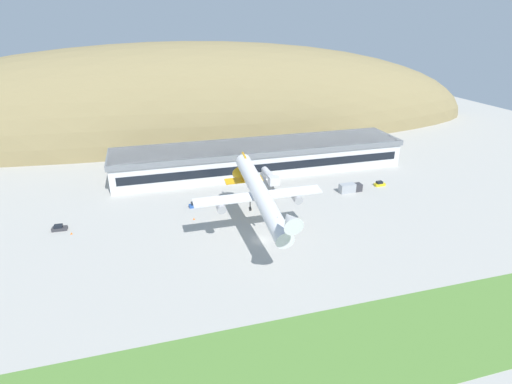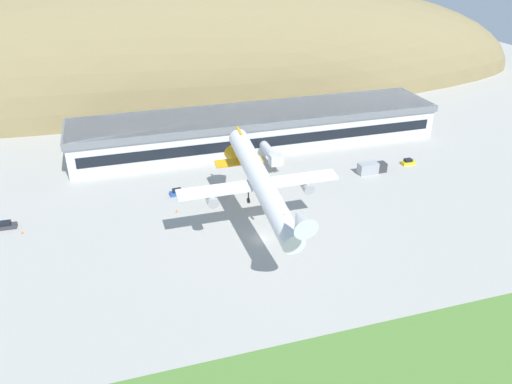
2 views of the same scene
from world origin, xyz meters
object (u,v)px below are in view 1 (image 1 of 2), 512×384
Objects in this scene: service_car_1 at (59,228)px; service_car_2 at (195,205)px; service_car_0 at (380,184)px; terminal_building at (260,156)px; cargo_airplane at (260,194)px; jetway_0 at (270,177)px; fuel_truck at (350,188)px; traffic_cone_1 at (71,233)px; traffic_cone_0 at (194,219)px.

service_car_2 is at bearing 7.04° from service_car_1.
terminal_building is at bearing 144.19° from service_car_0.
cargo_airplane is (-14.79, -50.64, 7.34)m from terminal_building.
jetway_0 is 27.42m from fuel_truck.
jetway_0 is at bearing 68.06° from cargo_airplane.
service_car_2 is (-28.51, -25.72, -5.27)m from terminal_building.
service_car_2 is (-13.72, 24.92, -12.61)m from cargo_airplane.
fuel_truck is (24.91, -11.18, -2.55)m from jetway_0.
cargo_airplane is 11.50× the size of service_car_2.
jetway_0 is 0.26× the size of cargo_airplane.
service_car_1 is (-52.17, 20.17, -12.62)m from cargo_airplane.
service_car_1 is 6.99× the size of traffic_cone_1.
fuel_truck is at bearing 30.31° from cargo_airplane.
service_car_1 is at bearing -178.54° from fuel_truck.
terminal_building is at bearing 85.87° from jetway_0.
fuel_truck is at bearing 3.66° from traffic_cone_1.
service_car_2 is at bearing 179.60° from service_car_0.
terminal_building is 53.27m from cargo_airplane.
cargo_airplane is 5.85× the size of fuel_truck.
jetway_0 reaches higher than fuel_truck.
service_car_2 is at bearing 12.89° from traffic_cone_1.
traffic_cone_1 is at bearing -176.34° from fuel_truck.
terminal_building is at bearing 27.97° from traffic_cone_1.
cargo_airplane is 31.12m from service_car_2.
jetway_0 is at bearing 166.21° from service_car_0.
service_car_2 is (38.45, 4.75, 0.00)m from service_car_1.
jetway_0 is 33.78m from traffic_cone_0.
fuel_truck is 13.99× the size of traffic_cone_1.
jetway_0 is 21.30× the size of traffic_cone_0.
jetway_0 is at bearing 17.78° from service_car_2.
service_car_0 reaches higher than traffic_cone_0.
service_car_0 is at bearing -0.40° from service_car_2.
cargo_airplane is 46.12m from fuel_truck.
cargo_airplane is 26.00m from traffic_cone_0.
service_car_2 is at bearing 118.83° from cargo_airplane.
service_car_2 reaches higher than service_car_1.
jetway_0 is 21.30× the size of traffic_cone_1.
terminal_building reaches higher than traffic_cone_1.
terminal_building reaches higher than jetway_0.
traffic_cone_1 is (-48.72, 16.91, -13.03)m from cargo_airplane.
fuel_truck reaches higher than service_car_1.
service_car_0 is 66.83m from traffic_cone_0.
traffic_cone_1 is (-99.78, -7.56, -0.41)m from service_car_0.
cargo_airplane reaches higher than terminal_building.
cargo_airplane reaches higher than service_car_0.
service_car_1 is 90.68m from fuel_truck.
terminal_building is 189.61× the size of traffic_cone_0.
service_car_0 is 103.32m from service_car_1.
terminal_building is 73.76m from service_car_1.
traffic_cone_0 is at bearing 132.82° from cargo_airplane.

